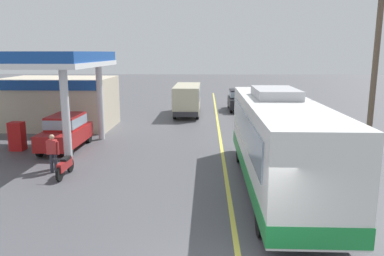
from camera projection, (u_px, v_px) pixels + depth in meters
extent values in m
plane|color=#4C4C51|center=(218.00, 122.00, 27.49)|extent=(120.00, 120.00, 0.00)
cube|color=#D8CC4C|center=(220.00, 138.00, 22.60)|extent=(0.16, 50.00, 0.01)
cube|color=white|center=(278.00, 139.00, 13.97)|extent=(2.50, 11.00, 2.90)
cube|color=#1E8C3F|center=(277.00, 168.00, 14.19)|extent=(2.54, 11.04, 0.56)
cube|color=#8C9EAD|center=(324.00, 170.00, 8.53)|extent=(2.30, 0.10, 1.40)
cube|color=#8C9EAD|center=(244.00, 127.00, 13.93)|extent=(0.06, 9.35, 1.10)
cube|color=#8C9EAD|center=(313.00, 128.00, 13.83)|extent=(0.06, 9.35, 1.10)
cube|color=white|center=(326.00, 140.00, 8.40)|extent=(1.75, 0.08, 0.32)
cube|color=#B2B2B7|center=(275.00, 93.00, 14.62)|extent=(1.60, 2.80, 0.36)
cylinder|color=black|center=(262.00, 219.00, 10.46)|extent=(0.30, 1.00, 1.00)
cylinder|color=black|center=(342.00, 220.00, 10.38)|extent=(0.30, 1.00, 1.00)
cylinder|color=black|center=(240.00, 152.00, 17.51)|extent=(0.30, 1.00, 1.00)
cylinder|color=black|center=(287.00, 152.00, 17.43)|extent=(0.30, 1.00, 1.00)
cube|color=#194799|center=(10.00, 57.00, 18.77)|extent=(9.00, 7.00, 0.50)
cube|color=white|center=(10.00, 64.00, 18.85)|extent=(9.10, 7.10, 0.24)
cylinder|color=silver|center=(66.00, 116.00, 16.50)|extent=(0.36, 0.36, 4.60)
cylinder|color=silver|center=(100.00, 101.00, 21.78)|extent=(0.36, 0.36, 4.60)
cube|color=red|center=(17.00, 136.00, 19.59)|extent=(0.70, 0.60, 1.50)
cube|color=beige|center=(61.00, 103.00, 25.47)|extent=(7.00, 4.40, 3.40)
cube|color=#194799|center=(46.00, 86.00, 23.01)|extent=(6.30, 0.10, 0.60)
cube|color=maroon|center=(65.00, 136.00, 19.81)|extent=(1.70, 4.20, 0.80)
cube|color=maroon|center=(66.00, 121.00, 19.85)|extent=(1.50, 2.31, 0.70)
cube|color=#8C9EAD|center=(66.00, 121.00, 19.85)|extent=(1.53, 2.35, 0.49)
cylinder|color=black|center=(40.00, 150.00, 18.44)|extent=(0.20, 0.64, 0.64)
cylinder|color=black|center=(70.00, 151.00, 18.39)|extent=(0.20, 0.64, 0.64)
cylinder|color=black|center=(63.00, 137.00, 21.38)|extent=(0.20, 0.64, 0.64)
cylinder|color=black|center=(89.00, 137.00, 21.33)|extent=(0.20, 0.64, 0.64)
cube|color=#BFB799|center=(187.00, 98.00, 30.54)|extent=(2.00, 6.00, 2.10)
cube|color=#8C9EAD|center=(187.00, 93.00, 30.46)|extent=(2.04, 5.10, 0.80)
cube|color=#2D2D33|center=(185.00, 114.00, 27.72)|extent=(1.90, 0.16, 0.36)
cylinder|color=black|center=(175.00, 114.00, 28.82)|extent=(0.22, 0.76, 0.76)
cylinder|color=black|center=(197.00, 114.00, 28.75)|extent=(0.22, 0.76, 0.76)
cylinder|color=black|center=(178.00, 107.00, 32.73)|extent=(0.22, 0.76, 0.76)
cylinder|color=black|center=(199.00, 107.00, 32.67)|extent=(0.22, 0.76, 0.76)
cylinder|color=black|center=(60.00, 174.00, 14.92)|extent=(0.10, 0.60, 0.60)
cylinder|color=black|center=(70.00, 165.00, 16.10)|extent=(0.10, 0.60, 0.60)
cube|color=maroon|center=(65.00, 165.00, 15.47)|extent=(0.20, 1.30, 0.36)
cube|color=black|center=(66.00, 159.00, 15.57)|extent=(0.24, 0.60, 0.12)
cylinder|color=#2D2D33|center=(59.00, 159.00, 14.85)|extent=(0.55, 0.04, 0.04)
cylinder|color=#33333F|center=(52.00, 163.00, 16.04)|extent=(0.14, 0.14, 0.82)
cylinder|color=#33333F|center=(56.00, 163.00, 16.04)|extent=(0.14, 0.14, 0.82)
cube|color=#BF3333|center=(52.00, 147.00, 15.90)|extent=(0.36, 0.22, 0.60)
sphere|color=tan|center=(52.00, 137.00, 15.81)|extent=(0.22, 0.22, 0.22)
cylinder|color=#BF3333|center=(47.00, 148.00, 15.92)|extent=(0.09, 0.09, 0.58)
cylinder|color=#BF3333|center=(58.00, 148.00, 15.90)|extent=(0.09, 0.09, 0.58)
cube|color=black|center=(238.00, 102.00, 33.06)|extent=(1.70, 4.20, 0.80)
cube|color=black|center=(238.00, 94.00, 33.11)|extent=(1.50, 2.31, 0.70)
cube|color=#8C9EAD|center=(238.00, 94.00, 33.11)|extent=(1.53, 2.35, 0.49)
cylinder|color=black|center=(231.00, 109.00, 31.70)|extent=(0.20, 0.64, 0.64)
cylinder|color=black|center=(249.00, 109.00, 31.65)|extent=(0.20, 0.64, 0.64)
cylinder|color=black|center=(229.00, 104.00, 34.64)|extent=(0.20, 0.64, 0.64)
cylinder|color=black|center=(245.00, 104.00, 34.58)|extent=(0.20, 0.64, 0.64)
cylinder|color=brown|center=(374.00, 80.00, 15.65)|extent=(0.24, 0.24, 7.87)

